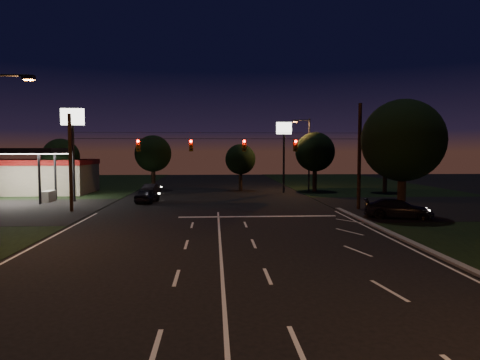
{
  "coord_description": "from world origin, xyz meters",
  "views": [
    {
      "loc": [
        -0.3,
        -20.58,
        4.96
      ],
      "look_at": [
        1.46,
        8.45,
        3.0
      ],
      "focal_mm": 32.0,
      "sensor_mm": 36.0,
      "label": 1
    }
  ],
  "objects": [
    {
      "name": "utility_pole_right",
      "position": [
        12.0,
        15.0,
        0.0
      ],
      "size": [
        0.3,
        0.3,
        9.0
      ],
      "primitive_type": "cylinder",
      "color": "black",
      "rests_on": "ground"
    },
    {
      "name": "gas_station",
      "position": [
        -21.86,
        30.39,
        2.38
      ],
      "size": [
        14.2,
        16.1,
        5.25
      ],
      "color": "gray",
      "rests_on": "ground"
    },
    {
      "name": "tree_far_b",
      "position": [
        -7.98,
        34.13,
        4.61
      ],
      "size": [
        4.6,
        4.6,
        6.98
      ],
      "color": "black",
      "rests_on": "ground"
    },
    {
      "name": "pole_sign_left_near",
      "position": [
        -14.0,
        22.0,
        6.98
      ],
      "size": [
        2.2,
        0.3,
        9.1
      ],
      "color": "black",
      "rests_on": "ground"
    },
    {
      "name": "tree_far_d",
      "position": [
        12.02,
        31.13,
        4.83
      ],
      "size": [
        4.8,
        4.8,
        7.3
      ],
      "color": "black",
      "rests_on": "ground"
    },
    {
      "name": "signal_span",
      "position": [
        -0.0,
        14.96,
        5.5
      ],
      "size": [
        24.0,
        0.4,
        1.56
      ],
      "color": "black",
      "rests_on": "ground"
    },
    {
      "name": "car_oncoming_a",
      "position": [
        -6.78,
        20.94,
        0.67
      ],
      "size": [
        2.19,
        4.15,
        1.35
      ],
      "primitive_type": "imported",
      "rotation": [
        0.0,
        0.0,
        2.99
      ],
      "color": "black",
      "rests_on": "ground"
    },
    {
      "name": "cross_street_right",
      "position": [
        20.0,
        16.0,
        0.0
      ],
      "size": [
        20.0,
        16.0,
        0.02
      ],
      "primitive_type": "cube",
      "color": "black",
      "rests_on": "ground"
    },
    {
      "name": "tree_far_c",
      "position": [
        3.02,
        33.1,
        3.9
      ],
      "size": [
        3.8,
        3.8,
        5.86
      ],
      "color": "black",
      "rests_on": "ground"
    },
    {
      "name": "car_cross",
      "position": [
        13.28,
        10.0,
        0.71
      ],
      "size": [
        5.3,
        3.37,
        1.43
      ],
      "primitive_type": "imported",
      "rotation": [
        0.0,
        0.0,
        1.27
      ],
      "color": "black",
      "rests_on": "ground"
    },
    {
      "name": "tree_far_e",
      "position": [
        20.02,
        29.11,
        4.11
      ],
      "size": [
        4.0,
        4.0,
        6.18
      ],
      "color": "black",
      "rests_on": "ground"
    },
    {
      "name": "ground",
      "position": [
        0.0,
        0.0,
        0.0
      ],
      "size": [
        140.0,
        140.0,
        0.0
      ],
      "primitive_type": "plane",
      "color": "black",
      "rests_on": "ground"
    },
    {
      "name": "street_light_left",
      "position": [
        -11.24,
        2.0,
        5.24
      ],
      "size": [
        2.2,
        0.35,
        9.0
      ],
      "color": "black",
      "rests_on": "ground"
    },
    {
      "name": "tree_far_a",
      "position": [
        -17.98,
        30.12,
        4.26
      ],
      "size": [
        4.2,
        4.2,
        6.42
      ],
      "color": "black",
      "rests_on": "ground"
    },
    {
      "name": "utility_pole_left",
      "position": [
        -12.0,
        15.0,
        0.0
      ],
      "size": [
        0.28,
        0.28,
        8.0
      ],
      "primitive_type": "cylinder",
      "color": "black",
      "rests_on": "ground"
    },
    {
      "name": "center_line",
      "position": [
        0.0,
        -6.0,
        0.01
      ],
      "size": [
        0.14,
        40.0,
        0.01
      ],
      "primitive_type": "cube",
      "color": "silver",
      "rests_on": "ground"
    },
    {
      "name": "street_light_right_far",
      "position": [
        11.24,
        32.0,
        5.24
      ],
      "size": [
        2.2,
        0.35,
        9.0
      ],
      "color": "black",
      "rests_on": "ground"
    },
    {
      "name": "tree_right_near",
      "position": [
        13.53,
        10.17,
        5.68
      ],
      "size": [
        6.0,
        6.0,
        8.76
      ],
      "color": "black",
      "rests_on": "ground"
    },
    {
      "name": "car_oncoming_b",
      "position": [
        -7.5,
        28.85,
        0.62
      ],
      "size": [
        1.81,
        3.93,
        1.25
      ],
      "primitive_type": "imported",
      "rotation": [
        0.0,
        0.0,
        3.01
      ],
      "color": "black",
      "rests_on": "ground"
    },
    {
      "name": "pole_sign_right",
      "position": [
        8.0,
        30.0,
        6.24
      ],
      "size": [
        1.8,
        0.3,
        8.4
      ],
      "color": "black",
      "rests_on": "ground"
    },
    {
      "name": "stop_bar",
      "position": [
        3.0,
        11.5,
        0.01
      ],
      "size": [
        12.0,
        0.5,
        0.01
      ],
      "primitive_type": "cube",
      "color": "silver",
      "rests_on": "ground"
    }
  ]
}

